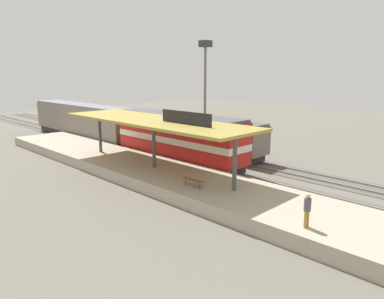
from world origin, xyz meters
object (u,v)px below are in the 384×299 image
locomotive (178,138)px  person_waiting (307,209)px  light_mast (205,71)px  passenger_carriage_single (81,121)px  freight_car (212,136)px  platform_bench (193,181)px

locomotive → person_waiting: locomotive is taller
locomotive → light_mast: bearing=26.4°
passenger_carriage_single → person_waiting: passenger_carriage_single is taller
light_mast → person_waiting: size_ratio=6.84×
locomotive → freight_car: 4.62m
platform_bench → passenger_carriage_single: bearing=76.9°
locomotive → platform_bench: bearing=-127.3°
platform_bench → person_waiting: bearing=-93.6°
locomotive → light_mast: (7.80, 3.87, 5.99)m
passenger_carriage_single → light_mast: (7.80, -14.13, 6.08)m
freight_car → light_mast: 8.18m
platform_bench → freight_car: freight_car is taller
passenger_carriage_single → freight_car: passenger_carriage_single is taller
freight_car → person_waiting: freight_car is taller
light_mast → person_waiting: light_mast is taller
platform_bench → locomotive: bearing=52.7°
person_waiting → passenger_carriage_single: bearing=79.2°
locomotive → freight_car: locomotive is taller
platform_bench → light_mast: bearing=40.4°
platform_bench → freight_car: (10.60, 7.81, 0.63)m
locomotive → person_waiting: bearing=-112.0°
freight_car → light_mast: bearing=50.8°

